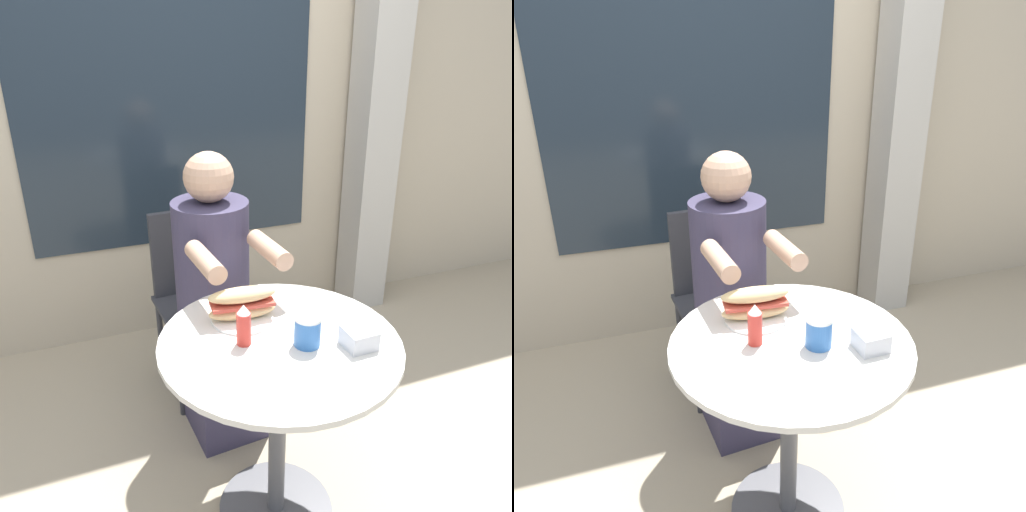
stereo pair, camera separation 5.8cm
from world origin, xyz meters
The scene contains 10 objects.
ground_plane centered at (0.00, 0.00, 0.00)m, with size 8.00×8.00×0.00m, color tan.
storefront_wall centered at (0.00, 1.45, 1.40)m, with size 8.00×0.09×2.80m.
lattice_pillar centered at (1.14, 1.28, 1.20)m, with size 0.23×0.23×2.40m.
cafe_table centered at (0.00, 0.00, 0.55)m, with size 0.76×0.76×0.75m.
diner_chair centered at (-0.05, 0.89, 0.52)m, with size 0.41×0.41×0.87m.
seated_diner centered at (-0.04, 0.55, 0.54)m, with size 0.34×0.56×1.22m.
sandwich_on_plate centered at (-0.07, 0.15, 0.80)m, with size 0.23×0.21×0.12m.
drink_cup centered at (0.07, -0.05, 0.80)m, with size 0.08×0.08×0.10m.
napkin_box centered at (0.21, -0.12, 0.78)m, with size 0.09×0.09×0.06m.
condiment_bottle centered at (-0.11, 0.02, 0.81)m, with size 0.04×0.04×0.14m.
Camera 2 is at (-0.48, -1.21, 1.61)m, focal length 35.00 mm.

